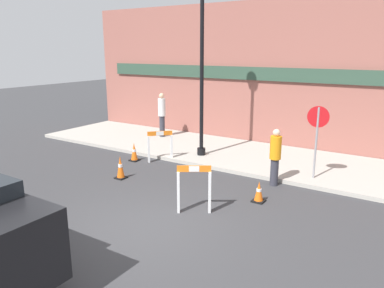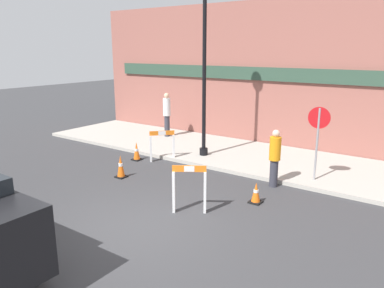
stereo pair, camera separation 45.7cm
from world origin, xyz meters
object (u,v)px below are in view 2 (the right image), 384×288
(streetlamp_post, at_px, (204,45))
(person_pedestrian, at_px, (167,113))
(stop_sign, at_px, (318,131))
(person_worker, at_px, (275,156))

(streetlamp_post, relative_size, person_pedestrian, 3.20)
(stop_sign, xyz_separation_m, person_worker, (-0.86, -0.88, -0.65))
(person_pedestrian, bearing_deg, streetlamp_post, 148.60)
(streetlamp_post, bearing_deg, person_worker, -21.05)
(streetlamp_post, xyz_separation_m, person_worker, (3.12, -1.20, -2.98))
(stop_sign, height_order, person_pedestrian, stop_sign)
(stop_sign, distance_m, person_worker, 1.39)
(person_worker, bearing_deg, person_pedestrian, -49.46)
(person_worker, relative_size, person_pedestrian, 0.88)
(stop_sign, relative_size, person_pedestrian, 1.13)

